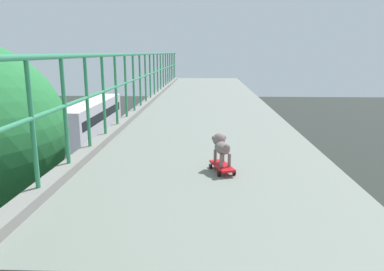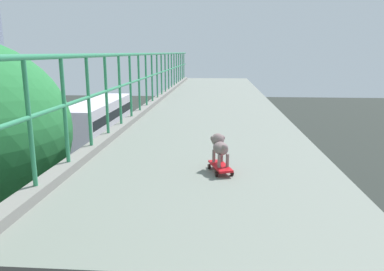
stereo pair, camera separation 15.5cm
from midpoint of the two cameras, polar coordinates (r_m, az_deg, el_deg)
overpass_deck at (r=3.21m, az=1.99°, el=-17.21°), size 3.19×33.36×0.55m
green_railing at (r=3.39m, az=-25.16°, el=-6.08°), size 0.20×31.69×1.32m
car_red_taxi_fifth at (r=15.06m, az=-21.47°, el=-14.71°), size 1.99×4.09×1.56m
car_white_sixth at (r=19.31m, az=-25.29°, el=-8.82°), size 1.91×4.40×1.42m
city_bus at (r=30.97m, az=-14.02°, el=2.35°), size 2.77×11.55×3.53m
toy_skateboard at (r=4.20m, az=5.48°, el=-4.85°), size 0.30×0.47×0.08m
small_dog at (r=4.19m, az=5.38°, el=-1.60°), size 0.24×0.39×0.34m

